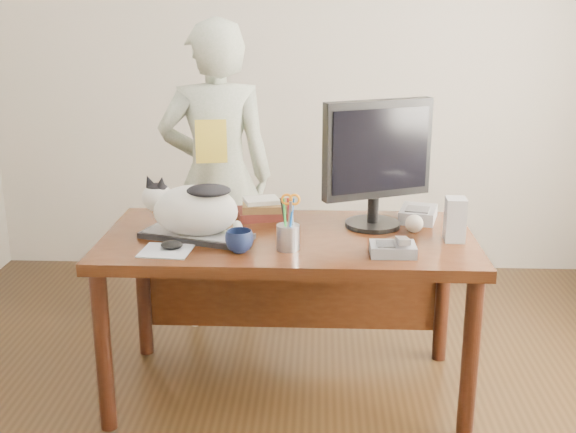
{
  "coord_description": "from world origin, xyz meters",
  "views": [
    {
      "loc": [
        0.13,
        -2.36,
        1.72
      ],
      "look_at": [
        0.0,
        0.55,
        0.85
      ],
      "focal_mm": 45.0,
      "sensor_mm": 36.0,
      "label": 1
    }
  ],
  "objects_px": {
    "pen_cup": "(288,234)",
    "baseball": "(414,224)",
    "keyboard": "(196,235)",
    "cat": "(192,208)",
    "coffee_mug": "(239,241)",
    "monitor": "(377,157)",
    "mouse": "(172,245)",
    "book_stack": "(265,209)",
    "phone": "(394,248)",
    "speaker": "(455,219)",
    "person": "(217,178)",
    "calculator": "(418,214)",
    "desk": "(289,261)"
  },
  "relations": [
    {
      "from": "pen_cup",
      "to": "book_stack",
      "type": "xyz_separation_m",
      "value": [
        -0.13,
        0.45,
        -0.03
      ]
    },
    {
      "from": "cat",
      "to": "mouse",
      "type": "distance_m",
      "value": 0.2
    },
    {
      "from": "baseball",
      "to": "phone",
      "type": "bearing_deg",
      "value": -111.48
    },
    {
      "from": "baseball",
      "to": "monitor",
      "type": "bearing_deg",
      "value": 160.18
    },
    {
      "from": "mouse",
      "to": "book_stack",
      "type": "height_order",
      "value": "book_stack"
    },
    {
      "from": "coffee_mug",
      "to": "speaker",
      "type": "height_order",
      "value": "speaker"
    },
    {
      "from": "mouse",
      "to": "book_stack",
      "type": "xyz_separation_m",
      "value": [
        0.34,
        0.48,
        0.02
      ]
    },
    {
      "from": "coffee_mug",
      "to": "monitor",
      "type": "bearing_deg",
      "value": 31.59
    },
    {
      "from": "mouse",
      "to": "baseball",
      "type": "height_order",
      "value": "baseball"
    },
    {
      "from": "calculator",
      "to": "book_stack",
      "type": "bearing_deg",
      "value": -166.61
    },
    {
      "from": "coffee_mug",
      "to": "baseball",
      "type": "distance_m",
      "value": 0.79
    },
    {
      "from": "phone",
      "to": "baseball",
      "type": "xyz_separation_m",
      "value": [
        0.12,
        0.3,
        0.01
      ]
    },
    {
      "from": "phone",
      "to": "book_stack",
      "type": "xyz_separation_m",
      "value": [
        -0.55,
        0.49,
        0.01
      ]
    },
    {
      "from": "pen_cup",
      "to": "baseball",
      "type": "xyz_separation_m",
      "value": [
        0.54,
        0.25,
        -0.03
      ]
    },
    {
      "from": "book_stack",
      "to": "person",
      "type": "bearing_deg",
      "value": 110.49
    },
    {
      "from": "phone",
      "to": "person",
      "type": "height_order",
      "value": "person"
    },
    {
      "from": "baseball",
      "to": "person",
      "type": "relative_size",
      "value": 0.05
    },
    {
      "from": "coffee_mug",
      "to": "book_stack",
      "type": "bearing_deg",
      "value": 82.31
    },
    {
      "from": "keyboard",
      "to": "cat",
      "type": "bearing_deg",
      "value": -171.64
    },
    {
      "from": "pen_cup",
      "to": "mouse",
      "type": "height_order",
      "value": "pen_cup"
    },
    {
      "from": "cat",
      "to": "coffee_mug",
      "type": "xyz_separation_m",
      "value": [
        0.22,
        -0.16,
        -0.09
      ]
    },
    {
      "from": "pen_cup",
      "to": "phone",
      "type": "distance_m",
      "value": 0.43
    },
    {
      "from": "pen_cup",
      "to": "person",
      "type": "bearing_deg",
      "value": 114.41
    },
    {
      "from": "monitor",
      "to": "phone",
      "type": "relative_size",
      "value": 3.14
    },
    {
      "from": "pen_cup",
      "to": "person",
      "type": "xyz_separation_m",
      "value": [
        -0.42,
        0.92,
        0.01
      ]
    },
    {
      "from": "speaker",
      "to": "person",
      "type": "height_order",
      "value": "person"
    },
    {
      "from": "keyboard",
      "to": "coffee_mug",
      "type": "bearing_deg",
      "value": -20.32
    },
    {
      "from": "pen_cup",
      "to": "calculator",
      "type": "height_order",
      "value": "pen_cup"
    },
    {
      "from": "book_stack",
      "to": "calculator",
      "type": "bearing_deg",
      "value": -11.74
    },
    {
      "from": "coffee_mug",
      "to": "calculator",
      "type": "xyz_separation_m",
      "value": [
        0.78,
        0.47,
        -0.01
      ]
    },
    {
      "from": "book_stack",
      "to": "pen_cup",
      "type": "bearing_deg",
      "value": -84.66
    },
    {
      "from": "mouse",
      "to": "speaker",
      "type": "height_order",
      "value": "speaker"
    },
    {
      "from": "coffee_mug",
      "to": "pen_cup",
      "type": "bearing_deg",
      "value": 10.83
    },
    {
      "from": "phone",
      "to": "speaker",
      "type": "xyz_separation_m",
      "value": [
        0.27,
        0.19,
        0.07
      ]
    },
    {
      "from": "mouse",
      "to": "book_stack",
      "type": "relative_size",
      "value": 0.34
    },
    {
      "from": "baseball",
      "to": "cat",
      "type": "bearing_deg",
      "value": -172.41
    },
    {
      "from": "keyboard",
      "to": "person",
      "type": "height_order",
      "value": "person"
    },
    {
      "from": "mouse",
      "to": "phone",
      "type": "bearing_deg",
      "value": 3.94
    },
    {
      "from": "monitor",
      "to": "book_stack",
      "type": "distance_m",
      "value": 0.59
    },
    {
      "from": "pen_cup",
      "to": "coffee_mug",
      "type": "distance_m",
      "value": 0.2
    },
    {
      "from": "pen_cup",
      "to": "baseball",
      "type": "relative_size",
      "value": 2.99
    },
    {
      "from": "baseball",
      "to": "pen_cup",
      "type": "bearing_deg",
      "value": -154.92
    },
    {
      "from": "book_stack",
      "to": "person",
      "type": "height_order",
      "value": "person"
    },
    {
      "from": "keyboard",
      "to": "book_stack",
      "type": "height_order",
      "value": "book_stack"
    },
    {
      "from": "desk",
      "to": "baseball",
      "type": "height_order",
      "value": "baseball"
    },
    {
      "from": "keyboard",
      "to": "baseball",
      "type": "bearing_deg",
      "value": 26.12
    },
    {
      "from": "desk",
      "to": "phone",
      "type": "xyz_separation_m",
      "value": [
        0.43,
        -0.31,
        0.18
      ]
    },
    {
      "from": "desk",
      "to": "calculator",
      "type": "xyz_separation_m",
      "value": [
        0.59,
        0.18,
        0.18
      ]
    },
    {
      "from": "monitor",
      "to": "calculator",
      "type": "height_order",
      "value": "monitor"
    },
    {
      "from": "keyboard",
      "to": "phone",
      "type": "distance_m",
      "value": 0.84
    }
  ]
}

